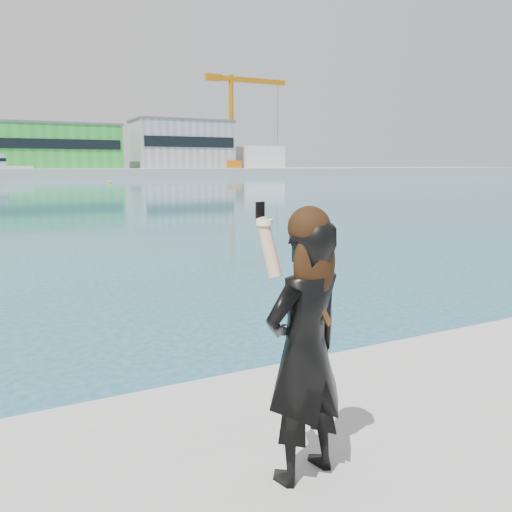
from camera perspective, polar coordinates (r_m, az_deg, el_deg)
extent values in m
plane|color=navy|center=(4.93, 8.59, -24.80)|extent=(500.00, 500.00, 0.00)
cube|color=#9E9E99|center=(133.31, -25.50, 8.59)|extent=(320.00, 40.00, 2.00)
cube|color=green|center=(131.75, -22.15, 11.44)|extent=(30.00, 16.00, 10.00)
cube|color=black|center=(123.70, -21.87, 11.80)|extent=(28.50, 0.20, 2.20)
cube|color=#59595B|center=(132.02, -22.30, 13.71)|extent=(30.60, 16.32, 0.50)
cube|color=gray|center=(138.04, -8.52, 12.40)|extent=(25.00, 15.00, 12.00)
cube|color=black|center=(130.86, -7.48, 12.81)|extent=(23.75, 0.20, 2.64)
cube|color=#59595B|center=(138.41, -8.59, 14.99)|extent=(25.50, 15.30, 0.50)
cube|color=silver|center=(144.43, 0.26, 11.23)|extent=(12.00, 10.00, 6.00)
cube|color=orange|center=(136.56, -2.80, 10.43)|extent=(4.00, 4.00, 2.00)
cylinder|color=orange|center=(137.10, -2.84, 15.45)|extent=(1.20, 1.20, 22.00)
cube|color=orange|center=(140.82, -0.50, 19.43)|extent=(20.00, 1.20, 1.20)
cube|color=orange|center=(136.46, -4.93, 19.68)|extent=(4.00, 1.60, 1.60)
cylinder|color=black|center=(143.42, 2.50, 16.03)|extent=(0.10, 0.10, 16.00)
cylinder|color=silver|center=(126.68, -15.43, 11.44)|extent=(0.16, 0.16, 8.00)
cube|color=#D24F0C|center=(126.93, -15.23, 12.98)|extent=(1.20, 0.04, 0.80)
sphere|color=#D6CA0B|center=(83.03, -16.35, 8.00)|extent=(0.50, 0.50, 0.50)
imported|color=black|center=(3.24, 5.57, -10.89)|extent=(0.71, 0.55, 1.72)
sphere|color=black|center=(3.03, 6.11, 3.26)|extent=(0.26, 0.26, 0.26)
ellipsoid|color=black|center=(3.03, 6.71, -0.92)|extent=(0.29, 0.15, 0.46)
cylinder|color=tan|center=(2.98, 1.46, 0.98)|extent=(0.13, 0.21, 0.37)
cylinder|color=white|center=(2.99, 0.97, 3.88)|extent=(0.10, 0.10, 0.03)
cube|color=black|center=(3.02, 0.47, 5.03)|extent=(0.06, 0.03, 0.13)
cube|color=#4C2D14|center=(3.10, 7.20, -5.25)|extent=(0.24, 0.07, 0.35)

